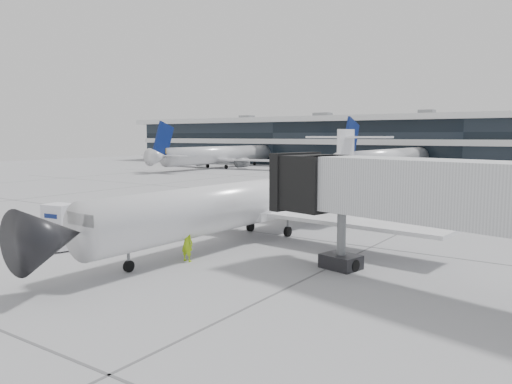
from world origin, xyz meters
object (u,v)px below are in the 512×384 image
Objects in this scene: baggage_tug at (59,241)px; cargo_uld at (60,218)px; ramp_worker at (187,243)px; regional_jet at (258,200)px; jet_bridge at (476,196)px.

cargo_uld reaches higher than baggage_tug.
ramp_worker is at bearing -12.34° from cargo_uld.
regional_jet is 12.78m from baggage_tug.
jet_bridge is (14.71, -5.86, 1.85)m from regional_jet.
jet_bridge is 22.79m from baggage_tug.
jet_bridge is 7.72× the size of baggage_tug.
baggage_tug is at bearing -123.32° from regional_jet.
baggage_tug is (-7.33, -10.29, -1.91)m from regional_jet.
ramp_worker is at bearing -83.75° from regional_jet.
ramp_worker is 8.29m from baggage_tug.
cargo_uld is (-27.31, -0.77, -3.39)m from jet_bridge.
jet_bridge is 27.53m from cargo_uld.
ramp_worker is 0.86× the size of baggage_tug.
regional_jet is 1.72× the size of jet_bridge.
baggage_tug is at bearing -42.27° from cargo_uld.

